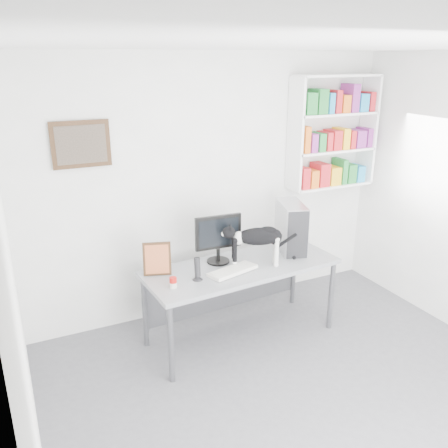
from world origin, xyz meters
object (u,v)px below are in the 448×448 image
at_px(keyboard, 233,271).
at_px(leaning_print, 157,258).
at_px(desk, 241,301).
at_px(monitor, 218,239).
at_px(pc_tower, 291,227).
at_px(speaker, 197,268).
at_px(soup_can, 173,283).
at_px(cat, 257,246).
at_px(bookshelf, 333,132).

distance_m(keyboard, leaning_print, 0.70).
relative_size(desk, monitor, 3.84).
bearing_deg(pc_tower, monitor, -164.19).
distance_m(speaker, leaning_print, 0.39).
height_order(pc_tower, soup_can, pc_tower).
height_order(desk, leaning_print, leaning_print).
bearing_deg(soup_can, speaker, 11.67).
distance_m(leaning_print, cat, 0.93).
bearing_deg(desk, bookshelf, 19.12).
xyz_separation_m(desk, pc_tower, (0.63, 0.13, 0.63)).
distance_m(monitor, soup_can, 0.68).
xyz_separation_m(keyboard, cat, (0.28, 0.04, 0.18)).
relative_size(bookshelf, monitor, 2.57).
relative_size(bookshelf, desk, 0.67).
bearing_deg(desk, soup_can, -171.90).
bearing_deg(cat, pc_tower, 41.90).
bearing_deg(bookshelf, speaker, -159.85).
bearing_deg(keyboard, pc_tower, 2.94).
bearing_deg(keyboard, bookshelf, 10.01).
distance_m(pc_tower, cat, 0.54).
distance_m(bookshelf, leaning_print, 2.45).
height_order(desk, soup_can, soup_can).
xyz_separation_m(pc_tower, soup_can, (-1.37, -0.29, -0.20)).
bearing_deg(leaning_print, pc_tower, 17.32).
bearing_deg(leaning_print, bookshelf, 29.80).
relative_size(bookshelf, pc_tower, 2.51).
bearing_deg(keyboard, speaker, 166.13).
xyz_separation_m(pc_tower, leaning_print, (-1.41, 0.03, -0.09)).
height_order(soup_can, cat, cat).
xyz_separation_m(desk, keyboard, (-0.15, -0.10, 0.40)).
bearing_deg(monitor, keyboard, -81.51).
height_order(monitor, cat, monitor).
height_order(bookshelf, cat, bookshelf).
xyz_separation_m(bookshelf, monitor, (-1.62, -0.45, -0.84)).
xyz_separation_m(bookshelf, pc_tower, (-0.82, -0.48, -0.83)).
relative_size(soup_can, cat, 0.15).
bearing_deg(bookshelf, cat, -153.18).
bearing_deg(cat, bookshelf, 47.70).
distance_m(pc_tower, soup_can, 1.41).
distance_m(keyboard, speaker, 0.36).
xyz_separation_m(bookshelf, soup_can, (-2.19, -0.76, -1.03)).
bearing_deg(speaker, leaning_print, 143.28).
bearing_deg(soup_can, keyboard, 4.98).
xyz_separation_m(monitor, leaning_print, (-0.61, -0.00, -0.09)).
bearing_deg(desk, cat, -27.84).
xyz_separation_m(bookshelf, desk, (-1.45, -0.61, -1.46)).
bearing_deg(monitor, speaker, -136.78).
bearing_deg(pc_tower, bookshelf, 48.05).
xyz_separation_m(speaker, soup_can, (-0.25, -0.05, -0.06)).
xyz_separation_m(monitor, speaker, (-0.33, -0.27, -0.13)).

